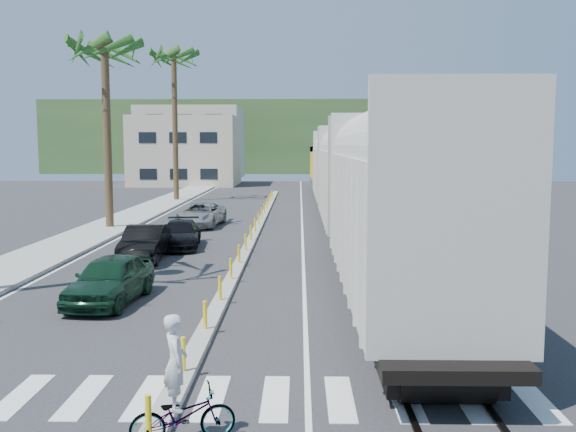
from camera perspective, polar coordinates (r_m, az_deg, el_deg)
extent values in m
plane|color=#28282B|center=(14.47, -8.53, -12.66)|extent=(140.00, 140.00, 0.00)
cube|color=gray|center=(40.25, -14.60, -0.46)|extent=(3.00, 90.00, 0.15)
cube|color=black|center=(41.80, 3.68, -0.09)|extent=(0.12, 100.00, 0.06)
cube|color=black|center=(41.89, 5.65, -0.09)|extent=(0.12, 100.00, 0.06)
cube|color=gray|center=(33.89, -2.94, -1.51)|extent=(0.45, 60.00, 0.15)
cylinder|color=yellow|center=(10.64, -12.30, -17.04)|extent=(0.10, 0.10, 0.70)
cylinder|color=yellow|center=(13.38, -9.29, -12.02)|extent=(0.10, 0.10, 0.70)
cylinder|color=yellow|center=(16.22, -7.38, -8.71)|extent=(0.10, 0.10, 0.70)
cylinder|color=yellow|center=(19.10, -6.07, -6.39)|extent=(0.10, 0.10, 0.70)
cylinder|color=yellow|center=(22.02, -5.11, -4.67)|extent=(0.10, 0.10, 0.70)
cylinder|color=yellow|center=(24.96, -4.37, -3.36)|extent=(0.10, 0.10, 0.70)
cylinder|color=yellow|center=(27.91, -3.80, -2.32)|extent=(0.10, 0.10, 0.70)
cylinder|color=yellow|center=(30.87, -3.33, -1.49)|extent=(0.10, 0.10, 0.70)
cylinder|color=yellow|center=(33.83, -2.95, -0.80)|extent=(0.10, 0.10, 0.70)
cylinder|color=yellow|center=(36.81, -2.63, -0.22)|extent=(0.10, 0.10, 0.70)
cylinder|color=yellow|center=(39.78, -2.35, 0.28)|extent=(0.10, 0.10, 0.70)
cylinder|color=yellow|center=(42.76, -2.12, 0.70)|extent=(0.10, 0.10, 0.70)
cylinder|color=yellow|center=(45.74, -1.91, 1.07)|extent=(0.10, 0.10, 0.70)
cylinder|color=yellow|center=(48.73, -1.73, 1.39)|extent=(0.10, 0.10, 0.70)
cylinder|color=yellow|center=(51.71, -1.57, 1.68)|extent=(0.10, 0.10, 0.70)
cylinder|color=yellow|center=(54.70, -1.43, 1.93)|extent=(0.10, 0.10, 0.70)
cube|color=silver|center=(12.63, -10.09, -15.56)|extent=(14.00, 2.20, 0.01)
cube|color=silver|center=(39.84, -12.25, -0.57)|extent=(0.12, 90.00, 0.01)
cube|color=silver|center=(38.78, 1.26, -0.62)|extent=(0.12, 90.00, 0.01)
cube|color=#BBB8AC|center=(17.46, 9.79, -0.32)|extent=(3.00, 12.88, 3.40)
cylinder|color=#BBB8AC|center=(17.35, 9.89, 5.27)|extent=(2.90, 12.58, 2.90)
cube|color=black|center=(17.85, 9.65, -7.35)|extent=(2.60, 12.88, 1.00)
cube|color=#BBB8AC|center=(32.31, 5.75, 2.76)|extent=(3.00, 12.88, 3.40)
cylinder|color=#BBB8AC|center=(32.25, 5.79, 5.78)|extent=(2.90, 12.58, 2.90)
cube|color=black|center=(32.52, 5.71, -1.11)|extent=(2.60, 12.88, 1.00)
cube|color=#BBB8AC|center=(47.26, 4.26, 3.90)|extent=(3.00, 12.88, 3.40)
cylinder|color=#BBB8AC|center=(47.22, 4.28, 5.96)|extent=(2.90, 12.58, 2.90)
cube|color=black|center=(47.40, 4.24, 1.24)|extent=(2.60, 12.88, 1.00)
cube|color=#4C4C4F|center=(63.30, 3.44, 3.02)|extent=(3.00, 17.00, 0.50)
cube|color=#BB9B12|center=(62.23, 3.48, 4.39)|extent=(2.70, 12.24, 2.60)
cube|color=#BB9B12|center=(69.00, 3.24, 4.83)|extent=(3.00, 3.74, 3.20)
cube|color=black|center=(63.34, 3.43, 2.48)|extent=(2.60, 13.60, 0.90)
cylinder|color=brown|center=(37.05, -15.77, 6.57)|extent=(0.44, 0.44, 10.00)
sphere|color=#25591B|center=(37.45, -16.01, 14.47)|extent=(3.20, 3.20, 3.20)
cylinder|color=brown|center=(54.50, -10.00, 7.61)|extent=(0.44, 0.44, 12.00)
sphere|color=#25591B|center=(54.99, -10.13, 14.03)|extent=(3.20, 3.20, 3.20)
cube|color=#B3A78E|center=(76.66, -9.04, 5.74)|extent=(12.00, 10.00, 8.00)
cube|color=#B3A78E|center=(92.77, -8.55, 6.45)|extent=(14.00, 12.00, 10.00)
cube|color=#B3A78E|center=(84.06, 7.66, 5.46)|extent=(12.00, 10.00, 7.00)
cube|color=#385628|center=(113.52, -0.16, 6.99)|extent=(80.00, 20.00, 12.00)
imported|color=black|center=(19.89, -15.53, -5.44)|extent=(2.44, 4.51, 1.43)
imported|color=black|center=(26.76, -12.62, -2.38)|extent=(1.93, 4.46, 1.42)
imported|color=black|center=(29.78, -9.58, -1.61)|extent=(2.56, 4.64, 1.25)
imported|color=#9DA0A2|center=(37.34, -7.82, 0.11)|extent=(3.14, 5.33, 1.37)
imported|color=#9EA0A5|center=(10.74, -9.33, -17.10)|extent=(1.56, 2.02, 0.88)
imported|color=silver|center=(10.44, -9.97, -12.65)|extent=(0.77, 0.69, 1.53)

